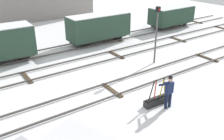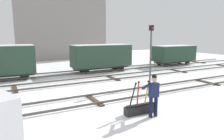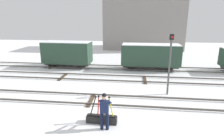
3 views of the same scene
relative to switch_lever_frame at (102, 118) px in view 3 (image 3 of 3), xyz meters
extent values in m
plane|color=white|center=(-1.11, 2.52, -0.25)|extent=(60.00, 60.00, 0.00)
cube|color=#4C4742|center=(-1.11, 1.80, -0.12)|extent=(44.00, 0.07, 0.10)
cube|color=#4C4742|center=(-1.11, 3.24, -0.12)|extent=(44.00, 0.07, 0.10)
cube|color=#423323|center=(-1.11, 2.52, -0.21)|extent=(0.24, 1.94, 0.08)
cube|color=#4C4742|center=(-1.11, 6.25, -0.12)|extent=(44.00, 0.07, 0.10)
cube|color=#4C4742|center=(-1.11, 7.69, -0.12)|extent=(44.00, 0.07, 0.10)
cube|color=#423323|center=(-4.63, 6.97, -0.21)|extent=(0.24, 1.94, 0.08)
cube|color=#423323|center=(2.41, 6.97, -0.21)|extent=(0.24, 1.94, 0.08)
cube|color=#4C4742|center=(-1.11, 9.75, -0.12)|extent=(44.00, 0.07, 0.10)
cube|color=#4C4742|center=(-1.11, 11.19, -0.12)|extent=(44.00, 0.07, 0.10)
cube|color=#423323|center=(-6.98, 10.47, -0.21)|extent=(0.24, 1.94, 0.08)
cube|color=#423323|center=(4.76, 10.47, -0.21)|extent=(0.24, 1.94, 0.08)
cube|color=black|center=(0.00, 0.00, -0.07)|extent=(1.53, 0.42, 0.36)
cube|color=black|center=(0.00, 0.00, 0.14)|extent=(1.37, 0.25, 0.06)
cylinder|color=black|center=(-0.43, 0.02, 0.61)|extent=(0.35, 0.07, 1.02)
sphere|color=black|center=(-0.28, 0.01, 1.12)|extent=(0.09, 0.09, 0.09)
cylinder|color=red|center=(-0.17, 0.01, 0.63)|extent=(0.11, 0.06, 1.05)
sphere|color=black|center=(-0.14, 0.01, 1.16)|extent=(0.09, 0.09, 0.09)
cylinder|color=yellow|center=(0.29, -0.01, 0.62)|extent=(0.26, 0.07, 1.04)
sphere|color=black|center=(0.39, -0.01, 1.14)|extent=(0.09, 0.09, 0.09)
cylinder|color=yellow|center=(0.46, -0.02, 0.62)|extent=(0.26, 0.07, 1.04)
sphere|color=black|center=(0.36, -0.01, 1.14)|extent=(0.09, 0.09, 0.09)
cylinder|color=#111831|center=(0.10, -0.55, 0.18)|extent=(0.15, 0.15, 0.85)
cylinder|color=#111831|center=(0.36, -0.56, 0.18)|extent=(0.15, 0.15, 0.85)
cube|color=#192347|center=(0.23, -0.56, 0.90)|extent=(0.39, 0.25, 0.60)
sphere|color=tan|center=(0.23, -0.56, 1.36)|extent=(0.23, 0.23, 0.23)
sphere|color=black|center=(0.23, -0.56, 1.46)|extent=(0.21, 0.21, 0.21)
cylinder|color=#192347|center=(0.03, -0.31, 1.03)|extent=(0.13, 0.55, 0.39)
cylinder|color=#192347|center=(0.45, -0.31, 0.99)|extent=(0.13, 0.57, 0.33)
cylinder|color=#4C4C4C|center=(3.79, 4.16, 1.59)|extent=(0.12, 0.12, 3.68)
cube|color=black|center=(3.79, 4.16, 3.61)|extent=(0.24, 0.24, 0.36)
sphere|color=red|center=(3.79, 4.03, 3.61)|extent=(0.14, 0.14, 0.14)
cube|color=gray|center=(2.67, 24.04, 4.30)|extent=(12.25, 5.79, 9.11)
cube|color=#2D2B28|center=(3.02, 10.47, 0.15)|extent=(5.32, 1.17, 0.20)
cube|color=#284233|center=(3.02, 10.47, 1.23)|extent=(5.60, 1.94, 1.97)
cube|color=white|center=(3.02, 10.47, 2.25)|extent=(5.49, 1.86, 0.06)
cylinder|color=black|center=(1.21, 9.95, 0.10)|extent=(0.70, 0.10, 0.70)
cylinder|color=black|center=(1.21, 11.00, 0.10)|extent=(0.70, 0.10, 0.70)
cylinder|color=black|center=(4.84, 9.93, 0.10)|extent=(0.70, 0.10, 0.70)
cylinder|color=black|center=(4.84, 10.99, 0.10)|extent=(0.70, 0.10, 0.70)
cube|color=#2D2B28|center=(-5.35, 10.47, 0.15)|extent=(4.62, 1.35, 0.20)
cube|color=#284233|center=(-5.35, 10.47, 1.30)|extent=(4.89, 2.16, 2.09)
cube|color=white|center=(-5.35, 10.47, 2.37)|extent=(4.79, 2.07, 0.06)
cylinder|color=black|center=(-6.94, 9.97, 0.10)|extent=(0.70, 0.12, 0.70)
cylinder|color=black|center=(-6.91, 11.07, 0.10)|extent=(0.70, 0.12, 0.70)
cylinder|color=black|center=(-3.80, 9.87, 0.10)|extent=(0.70, 0.12, 0.70)
cylinder|color=black|center=(-3.77, 10.97, 0.10)|extent=(0.70, 0.12, 0.70)
camera|label=1|loc=(-8.27, -7.81, 6.79)|focal=39.89mm
camera|label=2|loc=(-5.13, -6.95, 3.12)|focal=32.88mm
camera|label=3|loc=(1.54, -8.55, 4.86)|focal=31.33mm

